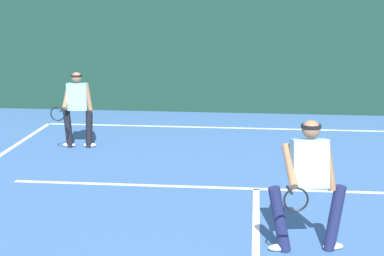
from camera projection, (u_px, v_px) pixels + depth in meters
name	position (u px, v px, depth m)	size (l,w,h in m)	color
court_line_baseline_far	(257.00, 128.00, 14.48)	(10.03, 0.10, 0.01)	white
court_line_service	(256.00, 189.00, 10.13)	(8.18, 0.10, 0.01)	white
player_near	(309.00, 180.00, 7.55)	(0.99, 0.92, 1.68)	#1E234C
player_far	(77.00, 107.00, 12.60)	(0.72, 0.89, 1.56)	black
back_fence_windscreen	(258.00, 56.00, 15.96)	(21.48, 0.12, 3.01)	#16372A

